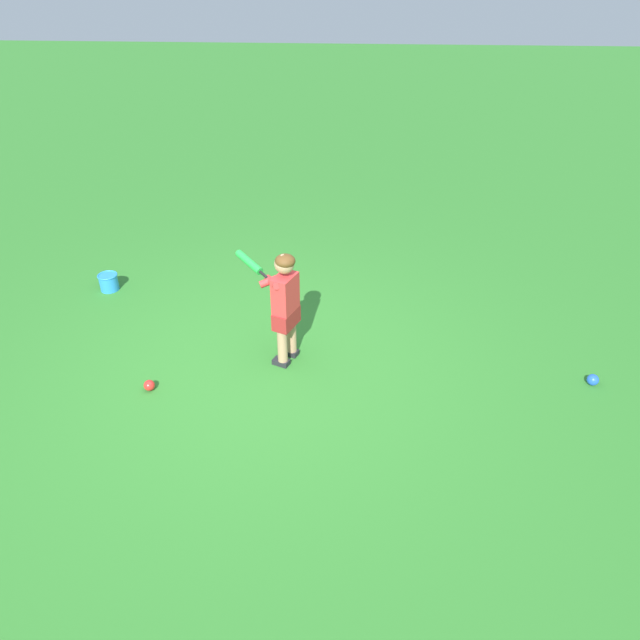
% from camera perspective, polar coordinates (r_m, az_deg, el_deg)
% --- Properties ---
extents(ground_plane, '(40.00, 40.00, 0.00)m').
position_cam_1_polar(ground_plane, '(5.40, -5.34, -4.66)').
color(ground_plane, '#2D7528').
extents(child_batter, '(0.61, 0.62, 1.08)m').
position_cam_1_polar(child_batter, '(5.14, -3.60, 2.11)').
color(child_batter, '#232328').
rests_on(child_batter, ground).
extents(play_ball_behind_batter, '(0.10, 0.10, 0.10)m').
position_cam_1_polar(play_ball_behind_batter, '(5.68, 24.84, -5.26)').
color(play_ball_behind_batter, blue).
rests_on(play_ball_behind_batter, ground).
extents(play_ball_by_bucket, '(0.10, 0.10, 0.10)m').
position_cam_1_polar(play_ball_by_bucket, '(5.31, -16.16, -6.08)').
color(play_ball_by_bucket, red).
rests_on(play_ball_by_bucket, ground).
extents(toy_bucket, '(0.22, 0.22, 0.19)m').
position_cam_1_polar(toy_bucket, '(6.93, -19.73, 3.49)').
color(toy_bucket, '#2884DB').
rests_on(toy_bucket, ground).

